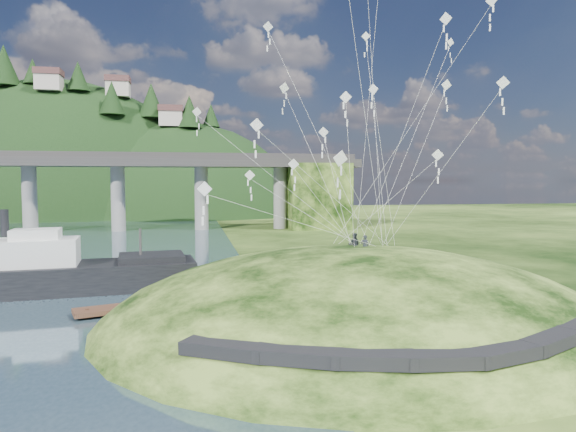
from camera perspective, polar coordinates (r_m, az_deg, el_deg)
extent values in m
plane|color=black|center=(32.46, -5.11, -13.25)|extent=(320.00, 320.00, 0.00)
ellipsoid|color=black|center=(36.39, 7.60, -13.83)|extent=(36.00, 32.00, 13.00)
cube|color=black|center=(24.13, -6.87, -14.35)|extent=(4.32, 3.62, 0.71)
cube|color=black|center=(22.95, 1.18, -15.14)|extent=(4.10, 2.97, 0.61)
cube|color=black|center=(22.83, 9.38, -15.31)|extent=(3.85, 2.37, 0.62)
cube|color=black|center=(23.62, 16.86, -14.88)|extent=(3.62, 1.83, 0.66)
cube|color=black|center=(25.25, 22.87, -13.76)|extent=(3.82, 2.27, 0.68)
cube|color=black|center=(27.66, 27.06, -12.12)|extent=(4.11, 2.97, 0.71)
cylinder|color=gray|center=(105.01, -26.78, 1.84)|extent=(2.60, 2.60, 13.00)
cylinder|color=gray|center=(101.82, -18.36, 2.01)|extent=(2.60, 2.60, 13.00)
cylinder|color=gray|center=(100.94, -9.60, 2.14)|extent=(2.60, 2.60, 13.00)
cylinder|color=gray|center=(102.42, -0.89, 2.22)|extent=(2.60, 2.60, 13.00)
cube|color=black|center=(103.96, 3.19, 2.24)|extent=(12.00, 11.00, 13.00)
ellipsoid|color=black|center=(161.93, -23.90, -1.91)|extent=(96.00, 68.00, 88.00)
ellipsoid|color=black|center=(150.17, -11.43, -3.62)|extent=(76.00, 56.00, 72.00)
cone|color=black|center=(155.71, -29.02, 14.44)|extent=(8.01, 8.01, 10.54)
cone|color=black|center=(152.96, -26.50, 14.20)|extent=(4.97, 4.97, 6.54)
cone|color=black|center=(148.20, -22.30, 14.19)|extent=(5.83, 5.83, 7.67)
cone|color=black|center=(140.89, -18.99, 12.31)|extent=(6.47, 6.47, 8.51)
cone|color=black|center=(146.82, -14.95, 12.30)|extent=(7.13, 7.13, 9.38)
cone|color=black|center=(141.09, -10.90, 11.33)|extent=(6.56, 6.56, 8.63)
cone|color=black|center=(146.73, -8.55, 10.99)|extent=(4.88, 4.88, 6.42)
cube|color=beige|center=(147.24, -25.02, 13.24)|extent=(6.00, 5.00, 4.00)
cube|color=#52302E|center=(147.72, -25.05, 14.27)|extent=(6.40, 5.40, 1.60)
cube|color=beige|center=(150.12, -18.35, 13.18)|extent=(6.00, 5.00, 4.00)
cube|color=#52302E|center=(150.59, -18.37, 14.20)|extent=(6.40, 5.40, 1.60)
cube|color=beige|center=(141.90, -12.90, 10.45)|extent=(6.00, 5.00, 4.00)
cube|color=#52302E|center=(142.23, -12.91, 11.53)|extent=(6.40, 5.40, 1.60)
cube|color=black|center=(48.23, -22.75, -6.36)|extent=(21.09, 7.78, 2.44)
cube|color=silver|center=(48.29, -26.14, -3.86)|extent=(6.96, 4.80, 2.62)
cube|color=silver|center=(48.11, -26.20, -1.98)|extent=(4.02, 3.19, 1.12)
cube|color=black|center=(47.75, -14.92, -4.46)|extent=(6.09, 5.26, 0.56)
cylinder|color=black|center=(48.45, -28.97, -0.69)|extent=(0.66, 0.66, 2.25)
cylinder|color=#2D2B2B|center=(47.57, -16.08, -3.03)|extent=(0.22, 0.22, 2.81)
cube|color=#3E2419|center=(40.11, -13.54, -9.39)|extent=(12.82, 5.81, 0.32)
cylinder|color=#3E2419|center=(39.17, -21.44, -10.23)|extent=(0.27, 0.27, 0.91)
cylinder|color=#3E2419|center=(39.57, -17.43, -9.99)|extent=(0.27, 0.27, 0.91)
cylinder|color=#3E2419|center=(40.16, -13.53, -9.71)|extent=(0.27, 0.27, 0.91)
cylinder|color=#3E2419|center=(40.92, -9.76, -9.40)|extent=(0.27, 0.27, 0.91)
cylinder|color=#3E2419|center=(41.85, -6.16, -9.06)|extent=(0.27, 0.27, 0.91)
imported|color=#23262E|center=(36.84, 8.53, -2.11)|extent=(0.57, 0.37, 1.56)
imported|color=#23262E|center=(37.68, 7.36, -1.87)|extent=(1.06, 0.96, 1.79)
cube|color=silver|center=(37.47, 16.30, 6.53)|extent=(0.74, 0.44, 0.80)
cube|color=silver|center=(37.45, 16.28, 5.64)|extent=(0.11, 0.04, 0.48)
cube|color=silver|center=(37.44, 16.26, 4.75)|extent=(0.11, 0.04, 0.48)
cube|color=silver|center=(37.43, 16.24, 3.86)|extent=(0.11, 0.04, 0.48)
cube|color=silver|center=(45.40, 17.61, 17.93)|extent=(0.67, 0.20, 0.68)
cube|color=silver|center=(45.29, 17.60, 17.34)|extent=(0.09, 0.05, 0.39)
cube|color=silver|center=(45.18, 17.59, 16.74)|extent=(0.09, 0.05, 0.39)
cube|color=silver|center=(45.07, 17.57, 16.15)|extent=(0.09, 0.05, 0.39)
cube|color=silver|center=(38.03, 3.96, 9.29)|extent=(0.64, 0.51, 0.77)
cube|color=silver|center=(37.98, 3.96, 8.45)|extent=(0.10, 0.06, 0.45)
cube|color=silver|center=(37.94, 3.96, 7.62)|extent=(0.10, 0.06, 0.45)
cube|color=silver|center=(37.91, 3.95, 6.78)|extent=(0.10, 0.06, 0.45)
cube|color=silver|center=(27.15, -9.25, 2.99)|extent=(0.79, 0.17, 0.79)
cube|color=silver|center=(27.17, -9.24, 1.81)|extent=(0.10, 0.02, 0.46)
cube|color=silver|center=(27.19, -9.23, 0.62)|extent=(0.10, 0.02, 0.46)
cube|color=silver|center=(27.23, -9.21, -0.55)|extent=(0.10, 0.02, 0.46)
cube|color=silver|center=(41.69, -2.24, 20.28)|extent=(0.79, 0.29, 0.76)
cube|color=silver|center=(41.53, -2.24, 19.54)|extent=(0.10, 0.04, 0.46)
cube|color=silver|center=(41.39, -2.23, 18.79)|extent=(0.10, 0.04, 0.46)
cube|color=silver|center=(41.25, -2.23, 18.04)|extent=(0.10, 0.04, 0.46)
cube|color=silver|center=(41.89, -10.09, 11.32)|extent=(0.73, 0.37, 0.78)
cube|color=silver|center=(41.82, -10.09, 10.56)|extent=(0.09, 0.08, 0.45)
cube|color=silver|center=(41.76, -10.08, 9.81)|extent=(0.09, 0.08, 0.45)
cube|color=silver|center=(41.71, -10.07, 9.05)|extent=(0.09, 0.08, 0.45)
cube|color=silver|center=(42.40, 17.19, 13.74)|extent=(0.84, 0.27, 0.82)
cube|color=silver|center=(42.30, 17.18, 12.95)|extent=(0.11, 0.05, 0.48)
cube|color=silver|center=(42.21, 17.16, 12.16)|extent=(0.11, 0.05, 0.48)
cube|color=silver|center=(42.13, 17.14, 11.36)|extent=(0.11, 0.05, 0.48)
cube|color=silver|center=(26.64, 5.84, 6.37)|extent=(0.84, 0.30, 0.84)
cube|color=silver|center=(26.62, 5.83, 5.05)|extent=(0.10, 0.08, 0.50)
cube|color=silver|center=(26.61, 5.82, 3.73)|extent=(0.10, 0.08, 0.50)
cube|color=silver|center=(26.62, 5.81, 2.40)|extent=(0.10, 0.08, 0.50)
cube|color=silver|center=(41.33, 8.65, 19.15)|extent=(0.62, 0.32, 0.66)
cube|color=silver|center=(41.20, 8.64, 18.52)|extent=(0.09, 0.03, 0.39)
cube|color=silver|center=(41.09, 8.64, 17.88)|extent=(0.09, 0.03, 0.39)
cube|color=silver|center=(40.98, 8.63, 17.24)|extent=(0.09, 0.03, 0.39)
cube|color=silver|center=(26.99, -3.50, 10.07)|extent=(0.71, 0.21, 0.70)
cube|color=silver|center=(26.95, -3.49, 9.01)|extent=(0.09, 0.04, 0.41)
cube|color=silver|center=(26.91, -3.49, 7.95)|extent=(0.09, 0.04, 0.41)
cube|color=silver|center=(26.88, -3.49, 6.88)|extent=(0.09, 0.04, 0.41)
cube|color=silver|center=(35.87, 6.44, 12.99)|extent=(0.76, 0.36, 0.81)
cube|color=silver|center=(35.79, 6.43, 12.08)|extent=(0.11, 0.05, 0.47)
cube|color=silver|center=(35.71, 6.42, 11.17)|extent=(0.11, 0.05, 0.47)
cube|color=silver|center=(35.64, 6.41, 10.26)|extent=(0.11, 0.05, 0.47)
cube|color=silver|center=(34.31, 22.78, 13.51)|extent=(0.75, 0.33, 0.77)
cube|color=silver|center=(34.22, 22.76, 12.59)|extent=(0.10, 0.03, 0.46)
cube|color=silver|center=(34.13, 22.73, 11.66)|extent=(0.10, 0.03, 0.46)
cube|color=silver|center=(34.06, 22.70, 10.73)|extent=(0.10, 0.03, 0.46)
cube|color=silver|center=(39.21, -4.27, 4.56)|extent=(0.79, 0.23, 0.80)
cube|color=silver|center=(39.21, -4.26, 3.72)|extent=(0.10, 0.02, 0.47)
cube|color=silver|center=(39.21, -4.26, 2.89)|extent=(0.10, 0.02, 0.47)
cube|color=silver|center=(39.23, -4.26, 2.06)|extent=(0.10, 0.02, 0.47)
cube|color=silver|center=(40.64, -0.42, 14.05)|extent=(0.80, 0.35, 0.82)
cube|color=silver|center=(40.54, -0.42, 13.22)|extent=(0.10, 0.09, 0.49)
cube|color=silver|center=(40.44, -0.42, 12.38)|extent=(0.10, 0.09, 0.49)
cube|color=silver|center=(40.36, -0.42, 11.55)|extent=(0.10, 0.09, 0.49)
cube|color=silver|center=(33.66, 0.61, 5.79)|extent=(0.72, 0.21, 0.71)
cube|color=silver|center=(33.65, 0.61, 4.91)|extent=(0.09, 0.03, 0.42)
cube|color=silver|center=(33.64, 0.61, 4.04)|extent=(0.09, 0.03, 0.42)
cube|color=silver|center=(33.64, 0.61, 3.16)|extent=(0.09, 0.03, 0.42)
cube|color=silver|center=(35.50, 9.46, 13.71)|extent=(0.48, 0.60, 0.73)
cube|color=silver|center=(35.41, 9.45, 12.89)|extent=(0.08, 0.08, 0.42)
cube|color=silver|center=(35.33, 9.44, 12.05)|extent=(0.08, 0.08, 0.42)
cube|color=silver|center=(35.26, 9.43, 11.22)|extent=(0.08, 0.08, 0.42)
cube|color=silver|center=(41.48, 21.69, 21.39)|extent=(0.55, 0.72, 0.84)
cube|color=silver|center=(41.30, 21.66, 20.58)|extent=(0.10, 0.08, 0.50)
cube|color=silver|center=(41.13, 21.64, 19.76)|extent=(0.10, 0.08, 0.50)
cube|color=silver|center=(40.96, 21.62, 18.94)|extent=(0.10, 0.08, 0.50)
cube|color=silver|center=(39.11, 17.13, 20.22)|extent=(0.61, 0.67, 0.84)
cube|color=silver|center=(38.94, 17.11, 19.36)|extent=(0.11, 0.08, 0.50)
cube|color=silver|center=(38.78, 17.09, 18.49)|extent=(0.11, 0.08, 0.50)
cube|color=silver|center=(38.63, 17.07, 17.61)|extent=(0.11, 0.08, 0.50)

